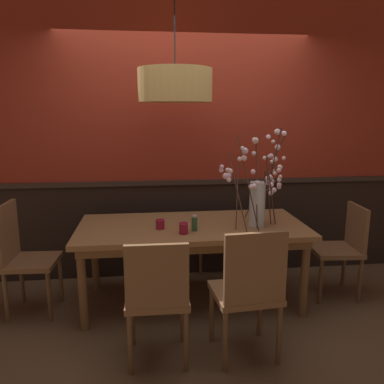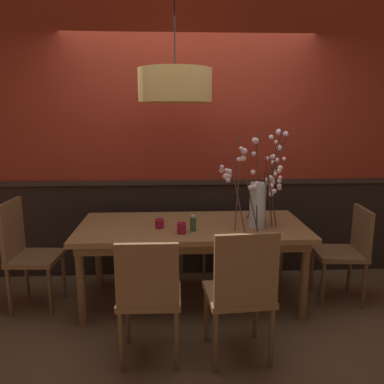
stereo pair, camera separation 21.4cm
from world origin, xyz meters
name	(u,v)px [view 2 (the right image)]	position (x,y,z in m)	size (l,w,h in m)	color
ground_plane	(192,301)	(0.00, 0.00, 0.00)	(24.00, 24.00, 0.00)	brown
back_wall	(188,139)	(0.00, 0.70, 1.46)	(5.39, 0.14, 2.95)	black
dining_table	(192,233)	(0.00, 0.00, 0.67)	(2.03, 0.92, 0.75)	olive
chair_head_west_end	(26,250)	(-1.47, -0.02, 0.55)	(0.44, 0.43, 0.99)	brown
chair_near_side_right	(241,289)	(0.29, -0.89, 0.55)	(0.48, 0.46, 0.98)	brown
chair_far_side_left	(165,224)	(-0.26, 0.87, 0.50)	(0.45, 0.40, 0.87)	brown
chair_near_side_left	(149,293)	(-0.34, -0.87, 0.52)	(0.44, 0.40, 0.92)	brown
chair_far_side_right	(216,224)	(0.32, 0.86, 0.49)	(0.43, 0.46, 0.88)	brown
chair_head_east_end	(347,248)	(1.44, -0.03, 0.50)	(0.46, 0.44, 0.89)	brown
vase_with_blossoms	(258,195)	(0.57, -0.10, 1.03)	(0.61, 0.56, 0.87)	silver
candle_holder_nearer_center	(182,228)	(-0.10, -0.25, 0.79)	(0.08, 0.08, 0.09)	maroon
candle_holder_nearer_edge	(160,224)	(-0.29, -0.09, 0.79)	(0.08, 0.08, 0.08)	maroon
condiment_bottle	(193,223)	(0.00, -0.18, 0.81)	(0.05, 0.05, 0.14)	#2D5633
pendant_lamp	(175,85)	(-0.14, 0.00, 1.96)	(0.62, 0.62, 1.13)	tan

